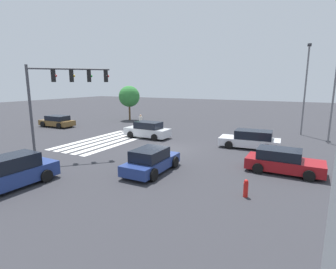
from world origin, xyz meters
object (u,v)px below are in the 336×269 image
car_0 (251,139)px  car_5 (151,161)px  traffic_signal_mast (61,89)px  car_4 (10,174)px  street_light_pole_a (306,83)px  car_2 (57,121)px  car_3 (283,161)px  car_1 (148,130)px  fire_hydrant (246,188)px  pedestrian (141,121)px  street_light_pole_b (335,84)px  tree_corner_a (129,96)px

car_0 → car_5: bearing=61.2°
traffic_signal_mast → car_4: (5.37, 2.15, -4.14)m
traffic_signal_mast → street_light_pole_a: street_light_pole_a is taller
car_2 → car_3: 26.50m
car_3 → traffic_signal_mast: bearing=-164.6°
car_1 → fire_hydrant: (9.53, 11.42, -0.31)m
traffic_signal_mast → car_0: 15.13m
car_3 → pedestrian: pedestrian is taller
car_2 → fire_hydrant: car_2 is taller
traffic_signal_mast → car_2: (-8.99, -11.72, -4.22)m
car_4 → pedestrian: bearing=-165.9°
car_5 → street_light_pole_b: size_ratio=0.48×
car_2 → street_light_pole_b: bearing=-171.8°
car_0 → car_3: bearing=114.5°
car_1 → tree_corner_a: size_ratio=0.93×
traffic_signal_mast → car_3: 15.32m
street_light_pole_b → pedestrian: bearing=-84.6°
traffic_signal_mast → pedestrian: bearing=52.4°
traffic_signal_mast → tree_corner_a: traffic_signal_mast is taller
car_1 → car_5: 10.24m
traffic_signal_mast → car_5: (-0.07, 7.23, -4.21)m
pedestrian → car_2: bearing=-118.7°
pedestrian → traffic_signal_mast: bearing=-39.1°
tree_corner_a → car_2: bearing=-25.3°
tree_corner_a → traffic_signal_mast: bearing=22.2°
street_light_pole_a → tree_corner_a: (-0.88, -22.38, -1.94)m
street_light_pole_a → fire_hydrant: 18.88m
car_3 → pedestrian: size_ratio=2.53×
street_light_pole_a → car_5: bearing=-24.3°
traffic_signal_mast → car_5: traffic_signal_mast is taller
pedestrian → street_light_pole_a: 17.85m
traffic_signal_mast → pedestrian: (-12.25, -1.59, -3.93)m
car_3 → street_light_pole_b: size_ratio=0.50×
pedestrian → street_light_pole_b: (-1.78, 18.82, 4.24)m
car_0 → street_light_pole_b: size_ratio=0.56×
traffic_signal_mast → car_0: (-9.03, 11.39, -4.19)m
car_4 → tree_corner_a: tree_corner_a is taller
street_light_pole_b → car_3: bearing=-16.1°
car_1 → street_light_pole_b: size_ratio=0.52×
car_2 → car_4: size_ratio=0.92×
fire_hydrant → car_0: bearing=-170.7°
car_2 → street_light_pole_a: size_ratio=0.49×
car_2 → car_5: size_ratio=1.05×
tree_corner_a → car_3: bearing=56.4°
car_3 → car_4: size_ratio=0.90×
pedestrian → car_5: bearing=-10.6°
car_4 → street_light_pole_b: 24.96m
traffic_signal_mast → street_light_pole_a: size_ratio=0.72×
tree_corner_a → fire_hydrant: (19.00, 20.43, -2.98)m
car_3 → car_5: car_5 is taller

